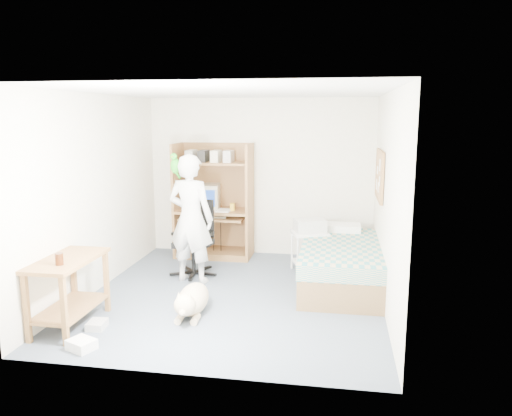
{
  "coord_description": "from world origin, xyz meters",
  "views": [
    {
      "loc": [
        1.24,
        -5.85,
        2.22
      ],
      "look_at": [
        0.2,
        0.4,
        1.05
      ],
      "focal_mm": 35.0,
      "sensor_mm": 36.0,
      "label": 1
    }
  ],
  "objects_px": {
    "office_chair": "(195,249)",
    "printer_cart": "(309,245)",
    "bed": "(341,264)",
    "dog": "(192,300)",
    "computer_hutch": "(214,205)",
    "side_desk": "(69,282)",
    "person": "(191,219)"
  },
  "relations": [
    {
      "from": "person",
      "to": "dog",
      "type": "height_order",
      "value": "person"
    },
    {
      "from": "bed",
      "to": "side_desk",
      "type": "xyz_separation_m",
      "value": [
        -2.85,
        -1.82,
        0.21
      ]
    },
    {
      "from": "computer_hutch",
      "to": "dog",
      "type": "xyz_separation_m",
      "value": [
        0.34,
        -2.41,
        -0.65
      ]
    },
    {
      "from": "side_desk",
      "to": "office_chair",
      "type": "distance_m",
      "value": 2.11
    },
    {
      "from": "office_chair",
      "to": "person",
      "type": "relative_size",
      "value": 0.6
    },
    {
      "from": "computer_hutch",
      "to": "dog",
      "type": "distance_m",
      "value": 2.52
    },
    {
      "from": "side_desk",
      "to": "office_chair",
      "type": "height_order",
      "value": "office_chair"
    },
    {
      "from": "office_chair",
      "to": "dog",
      "type": "height_order",
      "value": "office_chair"
    },
    {
      "from": "bed",
      "to": "dog",
      "type": "xyz_separation_m",
      "value": [
        -1.66,
        -1.29,
        -0.12
      ]
    },
    {
      "from": "bed",
      "to": "side_desk",
      "type": "distance_m",
      "value": 3.39
    },
    {
      "from": "computer_hutch",
      "to": "person",
      "type": "xyz_separation_m",
      "value": [
        0.0,
        -1.3,
        0.05
      ]
    },
    {
      "from": "computer_hutch",
      "to": "printer_cart",
      "type": "relative_size",
      "value": 3.04
    },
    {
      "from": "side_desk",
      "to": "person",
      "type": "xyz_separation_m",
      "value": [
        0.85,
        1.64,
        0.38
      ]
    },
    {
      "from": "bed",
      "to": "person",
      "type": "bearing_deg",
      "value": -174.98
    },
    {
      "from": "printer_cart",
      "to": "bed",
      "type": "bearing_deg",
      "value": -68.37
    },
    {
      "from": "office_chair",
      "to": "computer_hutch",
      "type": "bearing_deg",
      "value": 98.7
    },
    {
      "from": "side_desk",
      "to": "office_chair",
      "type": "xyz_separation_m",
      "value": [
        0.81,
        1.95,
        -0.12
      ]
    },
    {
      "from": "computer_hutch",
      "to": "office_chair",
      "type": "relative_size",
      "value": 1.72
    },
    {
      "from": "dog",
      "to": "printer_cart",
      "type": "relative_size",
      "value": 1.76
    },
    {
      "from": "person",
      "to": "printer_cart",
      "type": "height_order",
      "value": "person"
    },
    {
      "from": "computer_hutch",
      "to": "bed",
      "type": "height_order",
      "value": "computer_hutch"
    },
    {
      "from": "bed",
      "to": "office_chair",
      "type": "bearing_deg",
      "value": 176.32
    },
    {
      "from": "person",
      "to": "computer_hutch",
      "type": "bearing_deg",
      "value": -79.08
    },
    {
      "from": "printer_cart",
      "to": "side_desk",
      "type": "bearing_deg",
      "value": -155.13
    },
    {
      "from": "side_desk",
      "to": "dog",
      "type": "height_order",
      "value": "side_desk"
    },
    {
      "from": "side_desk",
      "to": "dog",
      "type": "distance_m",
      "value": 1.34
    },
    {
      "from": "computer_hutch",
      "to": "printer_cart",
      "type": "height_order",
      "value": "computer_hutch"
    },
    {
      "from": "bed",
      "to": "dog",
      "type": "distance_m",
      "value": 2.11
    },
    {
      "from": "office_chair",
      "to": "printer_cart",
      "type": "relative_size",
      "value": 1.76
    },
    {
      "from": "side_desk",
      "to": "computer_hutch",
      "type": "bearing_deg",
      "value": 73.86
    },
    {
      "from": "bed",
      "to": "person",
      "type": "distance_m",
      "value": 2.09
    },
    {
      "from": "bed",
      "to": "printer_cart",
      "type": "xyz_separation_m",
      "value": [
        -0.45,
        0.52,
        0.1
      ]
    }
  ]
}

